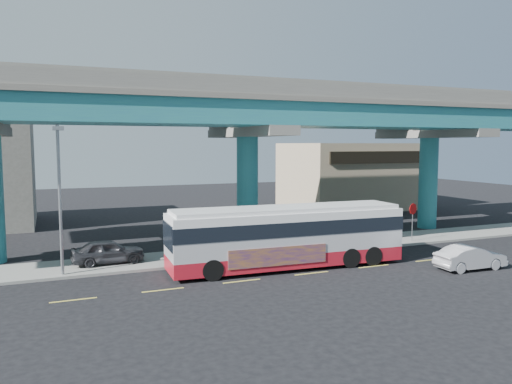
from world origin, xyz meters
name	(u,v)px	position (x,y,z in m)	size (l,w,h in m)	color
ground	(309,272)	(0.00, 0.00, 0.00)	(120.00, 120.00, 0.00)	black
sidewalk	(268,251)	(0.00, 5.50, 0.07)	(70.00, 4.00, 0.15)	gray
lane_markings	(312,273)	(0.00, -0.30, 0.01)	(58.00, 0.12, 0.01)	#D8C64C
viaduct	(247,112)	(0.00, 9.11, 9.14)	(52.00, 12.40, 11.70)	#236684
building_beige	(353,175)	(18.00, 22.98, 3.51)	(14.00, 10.23, 7.00)	tan
transit_bus	(287,234)	(-0.62, 1.40, 1.88)	(13.47, 3.47, 3.43)	maroon
sedan	(470,257)	(8.51, -2.90, 0.66)	(4.09, 1.60, 1.33)	#AAA9AE
parked_car	(108,251)	(-9.85, 5.61, 0.83)	(4.08, 1.78, 1.37)	#323338
street_lamp	(59,179)	(-12.32, 3.44, 5.18)	(0.50, 2.52, 7.74)	gray
stop_sign	(413,214)	(10.44, 4.18, 2.08)	(0.78, 0.22, 2.67)	gray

